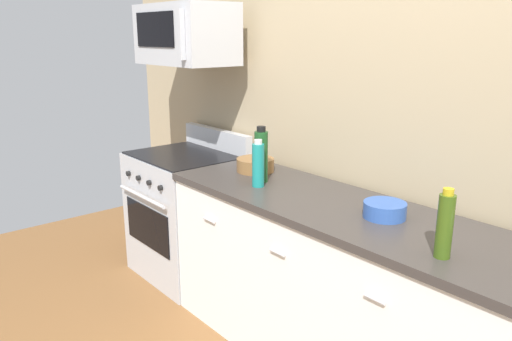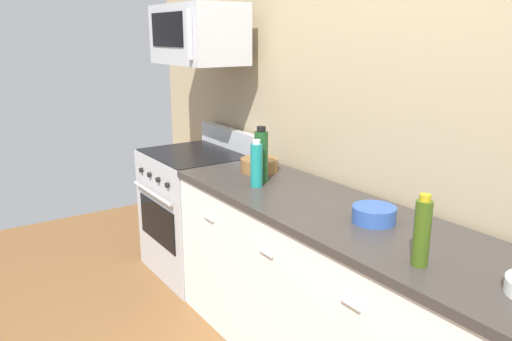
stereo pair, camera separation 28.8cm
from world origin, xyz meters
TOP-DOWN VIEW (x-y plane):
  - back_wall at (0.00, 0.41)m, footprint 5.60×0.10m
  - counter_unit at (-0.00, -0.00)m, footprint 2.51×0.66m
  - range_oven at (-1.63, 0.00)m, footprint 0.76×0.69m
  - microwave at (-1.63, 0.05)m, footprint 0.74×0.44m
  - bottle_olive_oil at (0.47, -0.16)m, footprint 0.06×0.06m
  - bottle_wine_green at (-0.76, -0.02)m, footprint 0.08×0.08m
  - bottle_sparkling_teal at (-0.70, -0.10)m, footprint 0.07×0.07m
  - bowl_blue_mixing at (0.06, 0.03)m, footprint 0.20×0.20m
  - bowl_wooden_salad at (-0.96, 0.10)m, footprint 0.24×0.24m

SIDE VIEW (x-z plane):
  - counter_unit at x=0.00m, z-range 0.00..0.92m
  - range_oven at x=-1.63m, z-range -0.07..1.00m
  - bowl_blue_mixing at x=0.06m, z-range 0.92..1.00m
  - bowl_wooden_salad at x=-0.96m, z-range 0.92..1.00m
  - bottle_sparkling_teal at x=-0.70m, z-range 0.91..1.18m
  - bottle_olive_oil at x=0.47m, z-range 0.91..1.19m
  - bottle_wine_green at x=-0.76m, z-range 0.91..1.24m
  - back_wall at x=0.00m, z-range 0.00..2.70m
  - microwave at x=-1.63m, z-range 1.55..1.95m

